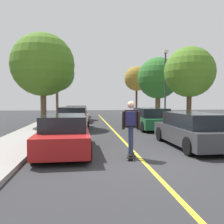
# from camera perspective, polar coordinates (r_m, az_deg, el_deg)

# --- Properties ---
(ground) EXTENTS (80.00, 80.00, 0.00)m
(ground) POSITION_cam_1_polar(r_m,az_deg,el_deg) (7.59, 7.22, -11.42)
(ground) COLOR #2D2D30
(center_line) EXTENTS (0.12, 39.20, 0.01)m
(center_line) POSITION_cam_1_polar(r_m,az_deg,el_deg) (11.44, 2.44, -6.59)
(center_line) COLOR gold
(center_line) RESTS_ON ground
(parked_car_left_nearest) EXTENTS (1.91, 4.60, 1.33)m
(parked_car_left_nearest) POSITION_cam_1_polar(r_m,az_deg,el_deg) (8.91, -11.31, -5.06)
(parked_car_left_nearest) COLOR maroon
(parked_car_left_nearest) RESTS_ON ground
(parked_car_left_near) EXTENTS (2.09, 4.28, 1.45)m
(parked_car_left_near) POSITION_cam_1_polar(r_m,az_deg,el_deg) (15.55, -9.23, -1.49)
(parked_car_left_near) COLOR #BCAD89
(parked_car_left_near) RESTS_ON ground
(parked_car_left_far) EXTENTS (2.01, 4.58, 1.41)m
(parked_car_left_far) POSITION_cam_1_polar(r_m,az_deg,el_deg) (21.50, -8.46, -0.40)
(parked_car_left_far) COLOR maroon
(parked_car_left_far) RESTS_ON ground
(parked_car_left_farthest) EXTENTS (2.00, 4.27, 1.28)m
(parked_car_left_farthest) POSITION_cam_1_polar(r_m,az_deg,el_deg) (27.57, -8.03, 0.15)
(parked_car_left_farthest) COLOR black
(parked_car_left_farthest) RESTS_ON ground
(parked_car_right_nearest) EXTENTS (1.87, 4.39, 1.37)m
(parked_car_right_nearest) POSITION_cam_1_polar(r_m,az_deg,el_deg) (10.05, 18.72, -4.12)
(parked_car_right_nearest) COLOR #38383D
(parked_car_right_nearest) RESTS_ON ground
(parked_car_right_near) EXTENTS (2.03, 4.63, 1.38)m
(parked_car_right_near) POSITION_cam_1_polar(r_m,az_deg,el_deg) (15.80, 9.19, -1.58)
(parked_car_right_near) COLOR #1E5B33
(parked_car_right_near) RESTS_ON ground
(street_tree_left_nearest) EXTENTS (4.27, 4.27, 6.30)m
(street_tree_left_nearest) POSITION_cam_1_polar(r_m,az_deg,el_deg) (17.07, -16.27, 10.82)
(street_tree_left_nearest) COLOR brown
(street_tree_left_nearest) RESTS_ON sidewalk_left
(street_tree_left_near) EXTENTS (3.56, 3.56, 6.24)m
(street_tree_left_near) POSITION_cam_1_polar(r_m,az_deg,el_deg) (24.99, -13.11, 8.93)
(street_tree_left_near) COLOR brown
(street_tree_left_near) RESTS_ON sidewalk_left
(street_tree_right_nearest) EXTENTS (3.07, 3.07, 5.00)m
(street_tree_right_nearest) POSITION_cam_1_polar(r_m,az_deg,el_deg) (15.42, 18.12, 9.06)
(street_tree_right_nearest) COLOR #4C3823
(street_tree_right_nearest) RESTS_ON sidewalk_right
(street_tree_right_near) EXTENTS (3.60, 3.60, 5.50)m
(street_tree_right_near) POSITION_cam_1_polar(r_m,az_deg,el_deg) (21.30, 11.00, 7.96)
(street_tree_right_near) COLOR brown
(street_tree_right_near) RESTS_ON sidewalk_right
(street_tree_right_far) EXTENTS (3.03, 3.03, 5.98)m
(street_tree_right_far) POSITION_cam_1_polar(r_m,az_deg,el_deg) (29.77, 5.93, 7.95)
(street_tree_right_far) COLOR #3D2D1E
(street_tree_right_far) RESTS_ON sidewalk_right
(fire_hydrant) EXTENTS (0.20, 0.20, 0.70)m
(fire_hydrant) POSITION_cam_1_polar(r_m,az_deg,el_deg) (11.91, 22.56, -4.08)
(fire_hydrant) COLOR #B2140F
(fire_hydrant) RESTS_ON sidewalk_right
(streetlamp) EXTENTS (0.36, 0.24, 5.50)m
(streetlamp) POSITION_cam_1_polar(r_m,az_deg,el_deg) (18.43, 12.69, 7.12)
(streetlamp) COLOR #38383D
(streetlamp) RESTS_ON sidewalk_right
(skateboard) EXTENTS (0.40, 0.87, 0.10)m
(skateboard) POSITION_cam_1_polar(r_m,az_deg,el_deg) (7.81, 4.55, -10.34)
(skateboard) COLOR black
(skateboard) RESTS_ON ground
(skateboarder) EXTENTS (0.59, 0.70, 1.74)m
(skateboarder) POSITION_cam_1_polar(r_m,az_deg,el_deg) (7.62, 4.57, -2.98)
(skateboarder) COLOR black
(skateboarder) RESTS_ON skateboard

